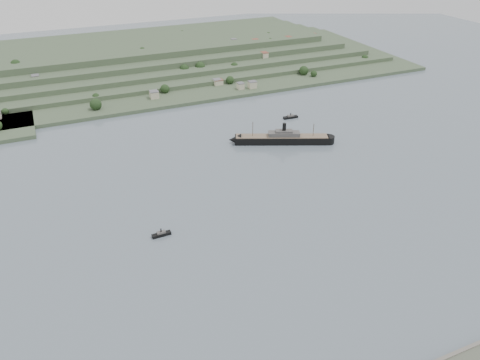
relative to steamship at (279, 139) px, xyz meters
name	(u,v)px	position (x,y,z in m)	size (l,w,h in m)	color
ground	(239,221)	(-86.01, -103.49, -4.44)	(1400.00, 1400.00, 0.00)	slate
far_peninsula	(145,60)	(-58.11, 289.61, 7.44)	(760.00, 309.00, 30.00)	#354930
steamship	(279,139)	(0.00, 0.00, 0.00)	(94.89, 48.28, 24.05)	black
tugboat	(161,234)	(-141.17, -98.07, -3.00)	(13.20, 3.87, 5.90)	black
ferry_east	(291,117)	(39.62, 49.43, -3.01)	(16.11, 5.36, 5.95)	black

